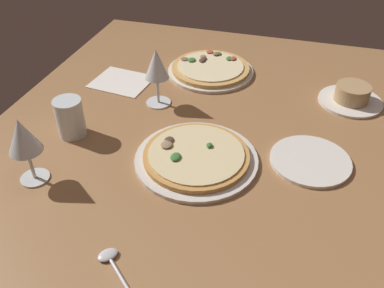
{
  "coord_description": "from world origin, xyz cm",
  "views": [
    {
      "loc": [
        78.89,
        24.1,
        68.57
      ],
      "look_at": [
        2.35,
        1.78,
        7.0
      ],
      "focal_mm": 38.53,
      "sensor_mm": 36.0,
      "label": 1
    }
  ],
  "objects_px": {
    "pizza_main": "(196,157)",
    "spoon": "(111,260)",
    "side_plate": "(310,161)",
    "wine_glass_far": "(156,66)",
    "ramekin_on_saucer": "(352,96)",
    "water_glass": "(70,119)",
    "paper_menu": "(122,82)",
    "wine_glass_near": "(23,138)",
    "pizza_side": "(210,69)"
  },
  "relations": [
    {
      "from": "pizza_main",
      "to": "spoon",
      "type": "relative_size",
      "value": 3.13
    },
    {
      "from": "side_plate",
      "to": "wine_glass_far",
      "type": "bearing_deg",
      "value": -108.65
    },
    {
      "from": "ramekin_on_saucer",
      "to": "spoon",
      "type": "bearing_deg",
      "value": -31.45
    },
    {
      "from": "water_glass",
      "to": "paper_menu",
      "type": "xyz_separation_m",
      "value": [
        -0.29,
        0.01,
        -0.04
      ]
    },
    {
      "from": "water_glass",
      "to": "spoon",
      "type": "distance_m",
      "value": 0.44
    },
    {
      "from": "side_plate",
      "to": "spoon",
      "type": "bearing_deg",
      "value": -40.35
    },
    {
      "from": "wine_glass_near",
      "to": "wine_glass_far",
      "type": "bearing_deg",
      "value": 157.36
    },
    {
      "from": "wine_glass_near",
      "to": "spoon",
      "type": "xyz_separation_m",
      "value": [
        0.16,
        0.27,
        -0.11
      ]
    },
    {
      "from": "pizza_side",
      "to": "water_glass",
      "type": "bearing_deg",
      "value": -31.18
    },
    {
      "from": "wine_glass_far",
      "to": "wine_glass_near",
      "type": "bearing_deg",
      "value": -22.64
    },
    {
      "from": "ramekin_on_saucer",
      "to": "wine_glass_near",
      "type": "distance_m",
      "value": 0.9
    },
    {
      "from": "ramekin_on_saucer",
      "to": "pizza_main",
      "type": "bearing_deg",
      "value": -43.3
    },
    {
      "from": "pizza_main",
      "to": "spoon",
      "type": "xyz_separation_m",
      "value": [
        0.33,
        -0.07,
        -0.01
      ]
    },
    {
      "from": "paper_menu",
      "to": "spoon",
      "type": "distance_m",
      "value": 0.69
    },
    {
      "from": "pizza_main",
      "to": "ramekin_on_saucer",
      "type": "bearing_deg",
      "value": 136.7
    },
    {
      "from": "ramekin_on_saucer",
      "to": "water_glass",
      "type": "height_order",
      "value": "water_glass"
    },
    {
      "from": "ramekin_on_saucer",
      "to": "pizza_side",
      "type": "bearing_deg",
      "value": -98.4
    },
    {
      "from": "pizza_side",
      "to": "wine_glass_far",
      "type": "bearing_deg",
      "value": -23.53
    },
    {
      "from": "spoon",
      "to": "side_plate",
      "type": "bearing_deg",
      "value": 139.65
    },
    {
      "from": "wine_glass_near",
      "to": "water_glass",
      "type": "height_order",
      "value": "wine_glass_near"
    },
    {
      "from": "pizza_main",
      "to": "ramekin_on_saucer",
      "type": "height_order",
      "value": "ramekin_on_saucer"
    },
    {
      "from": "water_glass",
      "to": "paper_menu",
      "type": "distance_m",
      "value": 0.3
    },
    {
      "from": "paper_menu",
      "to": "side_plate",
      "type": "bearing_deg",
      "value": 75.11
    },
    {
      "from": "ramekin_on_saucer",
      "to": "side_plate",
      "type": "relative_size",
      "value": 0.94
    },
    {
      "from": "pizza_main",
      "to": "ramekin_on_saucer",
      "type": "distance_m",
      "value": 0.53
    },
    {
      "from": "pizza_main",
      "to": "spoon",
      "type": "bearing_deg",
      "value": -12.52
    },
    {
      "from": "side_plate",
      "to": "spoon",
      "type": "relative_size",
      "value": 2.03
    },
    {
      "from": "spoon",
      "to": "pizza_main",
      "type": "bearing_deg",
      "value": 167.48
    },
    {
      "from": "side_plate",
      "to": "paper_menu",
      "type": "bearing_deg",
      "value": -111.44
    },
    {
      "from": "pizza_main",
      "to": "spoon",
      "type": "distance_m",
      "value": 0.34
    },
    {
      "from": "pizza_main",
      "to": "water_glass",
      "type": "distance_m",
      "value": 0.34
    },
    {
      "from": "ramekin_on_saucer",
      "to": "paper_menu",
      "type": "xyz_separation_m",
      "value": [
        0.08,
        -0.7,
        -0.02
      ]
    },
    {
      "from": "wine_glass_near",
      "to": "paper_menu",
      "type": "relative_size",
      "value": 0.94
    },
    {
      "from": "water_glass",
      "to": "wine_glass_far",
      "type": "bearing_deg",
      "value": 141.64
    },
    {
      "from": "wine_glass_far",
      "to": "water_glass",
      "type": "distance_m",
      "value": 0.28
    },
    {
      "from": "ramekin_on_saucer",
      "to": "side_plate",
      "type": "xyz_separation_m",
      "value": [
        0.31,
        -0.1,
        -0.02
      ]
    },
    {
      "from": "wine_glass_far",
      "to": "side_plate",
      "type": "relative_size",
      "value": 0.88
    },
    {
      "from": "pizza_main",
      "to": "paper_menu",
      "type": "xyz_separation_m",
      "value": [
        -0.31,
        -0.33,
        -0.01
      ]
    },
    {
      "from": "pizza_side",
      "to": "side_plate",
      "type": "distance_m",
      "value": 0.51
    },
    {
      "from": "pizza_main",
      "to": "water_glass",
      "type": "xyz_separation_m",
      "value": [
        -0.01,
        -0.34,
        0.03
      ]
    },
    {
      "from": "pizza_side",
      "to": "wine_glass_far",
      "type": "height_order",
      "value": "wine_glass_far"
    },
    {
      "from": "pizza_main",
      "to": "spoon",
      "type": "height_order",
      "value": "pizza_main"
    },
    {
      "from": "paper_menu",
      "to": "spoon",
      "type": "bearing_deg",
      "value": 28.86
    },
    {
      "from": "water_glass",
      "to": "spoon",
      "type": "height_order",
      "value": "water_glass"
    },
    {
      "from": "spoon",
      "to": "wine_glass_far",
      "type": "bearing_deg",
      "value": -169.2
    },
    {
      "from": "pizza_side",
      "to": "ramekin_on_saucer",
      "type": "xyz_separation_m",
      "value": [
        0.07,
        0.44,
        0.01
      ]
    },
    {
      "from": "wine_glass_far",
      "to": "paper_menu",
      "type": "bearing_deg",
      "value": -118.83
    },
    {
      "from": "wine_glass_near",
      "to": "side_plate",
      "type": "distance_m",
      "value": 0.66
    },
    {
      "from": "ramekin_on_saucer",
      "to": "spoon",
      "type": "xyz_separation_m",
      "value": [
        0.71,
        -0.44,
        -0.02
      ]
    },
    {
      "from": "wine_glass_far",
      "to": "side_plate",
      "type": "distance_m",
      "value": 0.48
    }
  ]
}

